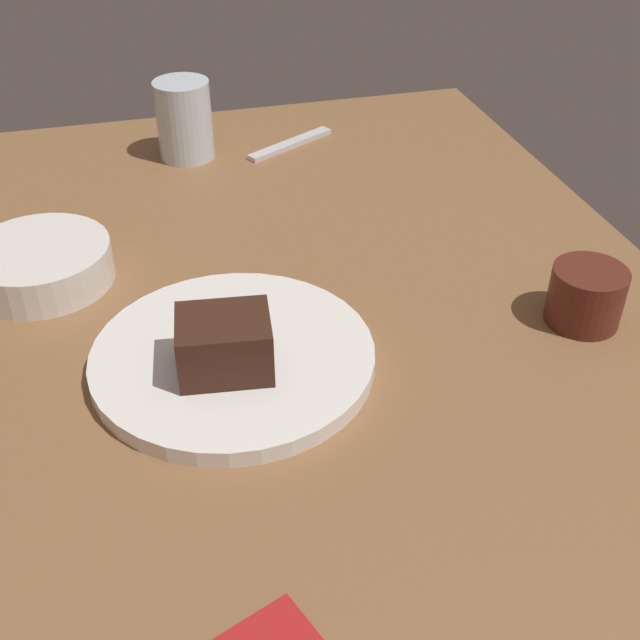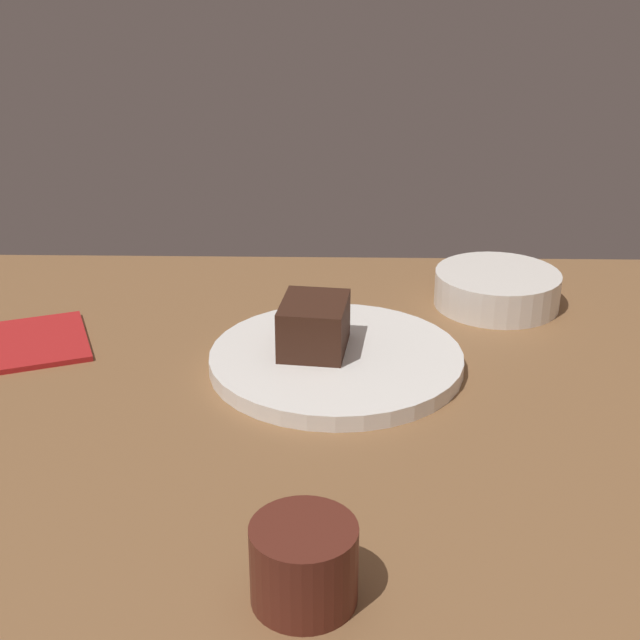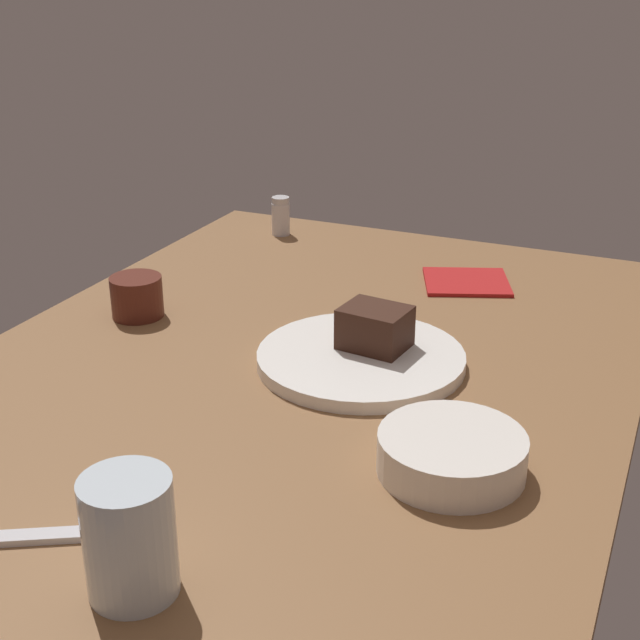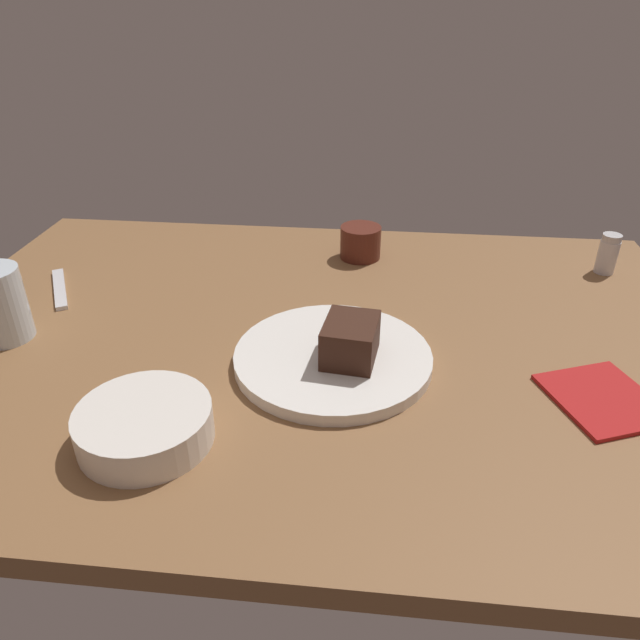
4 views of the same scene
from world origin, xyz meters
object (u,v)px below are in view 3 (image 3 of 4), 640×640
Objects in this scene: dessert_spoon at (0,539)px; chocolate_cake_slice at (375,328)px; dessert_plate at (361,358)px; water_glass at (130,537)px; salt_shaker at (281,216)px; side_bowl at (452,454)px; coffee_cup at (137,297)px; folded_napkin at (466,282)px.

chocolate_cake_slice is at bearing -138.70° from dessert_spoon.
dessert_plate is 48.32cm from water_glass.
salt_shaker is 99.13cm from water_glass.
side_bowl is 57.69cm from coffee_cup.
water_glass reaches higher than dessert_plate.
water_glass is at bearing -161.13° from salt_shaker.
folded_napkin is (32.26, -40.53, -2.71)cm from coffee_cup.
chocolate_cake_slice is at bearing 173.14° from folded_napkin.
salt_shaker is at bearing -108.87° from dessert_spoon.
water_glass is at bearing 176.93° from chocolate_cake_slice.
side_bowl is (-22.15, -16.70, -2.31)cm from chocolate_cake_slice.
water_glass is at bearing 145.55° from side_bowl.
dessert_spoon is at bearing 165.31° from folded_napkin.
chocolate_cake_slice is 0.77× the size of water_glass.
chocolate_cake_slice is 36.72cm from coffee_cup.
water_glass reaches higher than folded_napkin.
water_glass reaches higher than salt_shaker.
dessert_plate is 4.40cm from chocolate_cake_slice.
dessert_plate reaches higher than dessert_spoon.
water_glass is (-48.08, 1.75, 4.57)cm from dessert_plate.
dessert_spoon is at bearing 160.57° from chocolate_cake_slice.
salt_shaker is 0.48× the size of dessert_spoon.
dessert_plate is at bearing 41.76° from side_bowl.
water_glass is (-93.78, -32.06, 1.90)cm from salt_shaker.
chocolate_cake_slice is 55.56cm from salt_shaker.
salt_shaker is 94.94cm from dessert_spoon.
water_glass is 82.79cm from folded_napkin.
chocolate_cake_slice reaches higher than coffee_cup.
dessert_spoon is (0.45, 14.93, -5.08)cm from water_glass.
folded_napkin is (81.92, -21.48, -0.05)cm from dessert_spoon.
folded_napkin is at bearing -7.96° from dessert_plate.
coffee_cup is (-0.33, 36.69, -1.43)cm from chocolate_cake_slice.
coffee_cup reaches higher than dessert_plate.
coffee_cup is at bearing 34.14° from water_glass.
coffee_cup reaches higher than folded_napkin.
side_bowl is at bearing -142.99° from chocolate_cake_slice.
side_bowl is (-65.49, -51.47, -1.39)cm from salt_shaker.
dessert_plate is 3.76× the size of salt_shaker.
salt_shaker is 0.95× the size of coffee_cup.
chocolate_cake_slice is 32.42cm from folded_napkin.
side_bowl is 44.25cm from dessert_spoon.
chocolate_cake_slice is at bearing -3.07° from water_glass.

